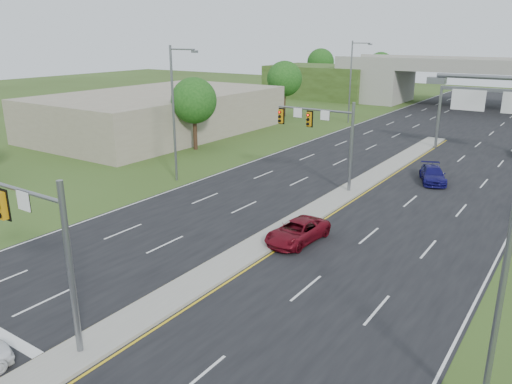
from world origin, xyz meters
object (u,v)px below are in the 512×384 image
at_px(sign_gantry, 497,103).
at_px(car_far_b, 433,174).
at_px(signal_mast_near, 28,229).
at_px(overpass, 489,87).
at_px(car_far_a, 297,231).
at_px(signal_mast_far, 325,130).

relative_size(sign_gantry, car_far_b, 2.57).
relative_size(signal_mast_near, overpass, 0.09).
bearing_deg(signal_mast_near, car_far_a, 75.27).
xyz_separation_m(signal_mast_near, car_far_b, (6.88, 31.57, -4.05)).
bearing_deg(signal_mast_far, signal_mast_near, -90.00).
height_order(signal_mast_near, car_far_a, signal_mast_near).
xyz_separation_m(signal_mast_near, car_far_a, (3.76, 14.31, -4.06)).
distance_m(sign_gantry, car_far_a, 31.45).
distance_m(signal_mast_far, sign_gantry, 21.91).
xyz_separation_m(sign_gantry, overpass, (-6.68, 35.08, -1.69)).
height_order(signal_mast_near, overpass, overpass).
height_order(signal_mast_near, car_far_b, signal_mast_near).
relative_size(signal_mast_near, signal_mast_far, 1.00).
distance_m(overpass, car_far_a, 65.84).
bearing_deg(overpass, car_far_a, -88.69).
distance_m(sign_gantry, overpass, 35.75).
bearing_deg(overpass, sign_gantry, -79.21).
xyz_separation_m(signal_mast_far, car_far_a, (3.76, -10.69, -4.06)).
xyz_separation_m(signal_mast_far, overpass, (2.26, 55.07, -1.17)).
bearing_deg(sign_gantry, signal_mast_near, -101.25).
height_order(car_far_a, car_far_b, car_far_b).
bearing_deg(car_far_a, sign_gantry, 84.73).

